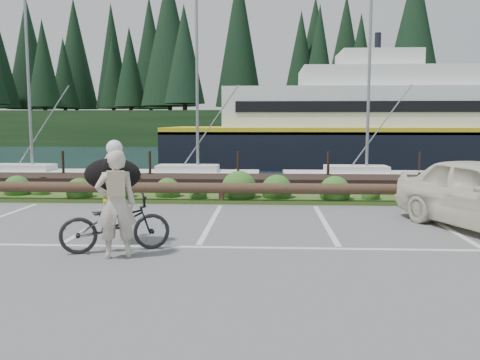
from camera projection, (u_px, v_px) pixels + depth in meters
name	position (u px, v px, depth m)	size (l,w,h in m)	color
ground	(201.00, 242.00, 9.75)	(72.00, 72.00, 0.00)	#5A595C
harbor_backdrop	(261.00, 136.00, 87.59)	(170.00, 160.00, 30.00)	#172C38
vegetation_strip	(224.00, 198.00, 15.00)	(34.00, 1.60, 0.10)	#3D5B21
log_rail	(222.00, 204.00, 14.31)	(32.00, 0.30, 0.60)	#443021
bicycle	(115.00, 223.00, 9.01)	(0.67, 1.92, 1.01)	black
cyclist	(116.00, 204.00, 8.54)	(0.67, 0.44, 1.85)	beige
dog	(112.00, 174.00, 9.51)	(1.08, 0.53, 0.62)	black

